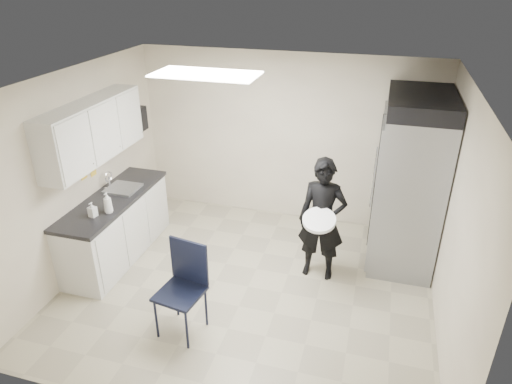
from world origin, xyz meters
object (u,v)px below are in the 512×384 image
(lower_counter, at_px, (117,228))
(folding_chair, at_px, (180,294))
(commercial_fridge, at_px, (408,188))
(man_tuxedo, at_px, (322,220))

(lower_counter, relative_size, folding_chair, 1.84)
(lower_counter, bearing_deg, commercial_fridge, 15.88)
(folding_chair, bearing_deg, man_tuxedo, 58.17)
(commercial_fridge, xyz_separation_m, folding_chair, (-2.31, -2.22, -0.53))
(lower_counter, xyz_separation_m, commercial_fridge, (3.78, 1.07, 0.62))
(commercial_fridge, xyz_separation_m, man_tuxedo, (-1.01, -0.75, -0.24))
(lower_counter, distance_m, commercial_fridge, 3.98)
(lower_counter, height_order, commercial_fridge, commercial_fridge)
(commercial_fridge, height_order, man_tuxedo, commercial_fridge)
(commercial_fridge, bearing_deg, lower_counter, -164.12)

